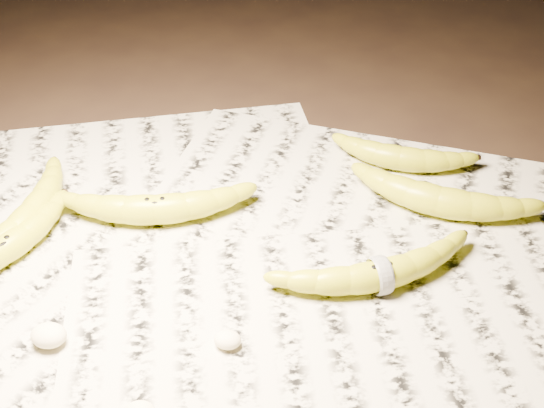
% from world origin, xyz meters
% --- Properties ---
extents(ground, '(3.00, 3.00, 0.00)m').
position_xyz_m(ground, '(0.00, 0.00, 0.00)').
color(ground, black).
rests_on(ground, ground).
extents(newspaper_patch, '(0.90, 0.70, 0.01)m').
position_xyz_m(newspaper_patch, '(-0.04, -0.03, 0.00)').
color(newspaper_patch, beige).
rests_on(newspaper_patch, ground).
extents(banana_left_a, '(0.14, 0.19, 0.03)m').
position_xyz_m(banana_left_a, '(-0.27, -0.07, 0.02)').
color(banana_left_a, gold).
rests_on(banana_left_a, newspaper_patch).
extents(banana_left_b, '(0.08, 0.19, 0.04)m').
position_xyz_m(banana_left_b, '(-0.26, -0.00, 0.03)').
color(banana_left_b, gold).
rests_on(banana_left_b, newspaper_patch).
extents(banana_center, '(0.21, 0.11, 0.04)m').
position_xyz_m(banana_center, '(-0.12, 0.03, 0.03)').
color(banana_center, gold).
rests_on(banana_center, newspaper_patch).
extents(banana_taped, '(0.21, 0.14, 0.03)m').
position_xyz_m(banana_taped, '(0.14, -0.04, 0.03)').
color(banana_taped, gold).
rests_on(banana_taped, newspaper_patch).
extents(banana_upper_a, '(0.21, 0.10, 0.04)m').
position_xyz_m(banana_upper_a, '(0.21, 0.10, 0.03)').
color(banana_upper_a, gold).
rests_on(banana_upper_a, newspaper_patch).
extents(banana_upper_b, '(0.16, 0.07, 0.03)m').
position_xyz_m(banana_upper_b, '(0.16, 0.19, 0.02)').
color(banana_upper_b, gold).
rests_on(banana_upper_b, newspaper_patch).
extents(measuring_tape, '(0.02, 0.04, 0.04)m').
position_xyz_m(measuring_tape, '(0.14, -0.04, 0.03)').
color(measuring_tape, white).
rests_on(measuring_tape, newspaper_patch).
extents(flesh_chunk_a, '(0.04, 0.03, 0.02)m').
position_xyz_m(flesh_chunk_a, '(-0.17, -0.17, 0.02)').
color(flesh_chunk_a, '#FFF2C5').
rests_on(flesh_chunk_a, newspaper_patch).
extents(flesh_chunk_c, '(0.03, 0.02, 0.02)m').
position_xyz_m(flesh_chunk_c, '(0.00, -0.14, 0.02)').
color(flesh_chunk_c, '#FFF2C5').
rests_on(flesh_chunk_c, newspaper_patch).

